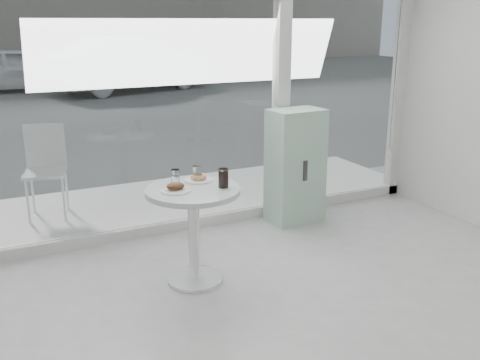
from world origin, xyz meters
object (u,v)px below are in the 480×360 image
patio_chair (46,165)px  water_tumbler_b (197,174)px  main_table (193,216)px  cola_glass (223,178)px  car_silver (130,64)px  plate_fritter (176,188)px  water_tumbler_a (175,177)px  mint_cabinet (295,166)px  plate_donut (198,178)px  car_white (20,69)px

patio_chair → water_tumbler_b: size_ratio=7.77×
main_table → cola_glass: bearing=-20.1°
car_silver → plate_fritter: (-2.86, -12.02, 0.01)m
water_tumbler_a → car_silver: bearing=76.7°
main_table → car_silver: car_silver is taller
main_table → car_silver: 12.32m
patio_chair → water_tumbler_a: bearing=-53.4°
main_table → water_tumbler_a: bearing=110.0°
patio_chair → car_silver: car_silver is taller
mint_cabinet → water_tumbler_a: size_ratio=10.64×
main_table → cola_glass: size_ratio=5.27×
main_table → plate_fritter: (-0.14, -0.01, 0.25)m
main_table → plate_donut: bearing=55.6°
cola_glass → car_white: bearing=91.7°
plate_fritter → car_white: bearing=90.2°
mint_cabinet → water_tumbler_b: mint_cabinet is taller
plate_fritter → water_tumbler_a: size_ratio=2.09×
mint_cabinet → cola_glass: 1.52m
water_tumbler_a → main_table: bearing=-70.0°
water_tumbler_a → cola_glass: bearing=-43.1°
car_white → water_tumbler_a: (0.11, -13.25, 0.18)m
main_table → water_tumbler_a: (-0.07, 0.19, 0.27)m
main_table → water_tumbler_b: 0.34m
main_table → water_tumbler_b: size_ratio=6.44×
water_tumbler_a → cola_glass: 0.39m
car_silver → cola_glass: car_silver is taller
mint_cabinet → patio_chair: size_ratio=1.24×
patio_chair → cola_glass: 2.33m
mint_cabinet → water_tumbler_b: bearing=-157.1°
car_white → water_tumbler_b: car_white is taller
main_table → plate_donut: 0.31m
car_white → plate_fritter: car_white is taller
mint_cabinet → water_tumbler_a: (-1.49, -0.63, 0.24)m
water_tumbler_a → cola_glass: cola_glass is taller
mint_cabinet → car_white: size_ratio=0.31×
plate_fritter → water_tumbler_a: bearing=71.5°
mint_cabinet → patio_chair: (-2.26, 1.17, 0.00)m
car_white → car_silver: (2.91, -1.42, 0.14)m
car_white → car_silver: 3.24m
cola_glass → plate_fritter: bearing=168.8°
car_silver → cola_glass: size_ratio=32.52×
plate_donut → main_table: bearing=-124.4°
plate_fritter → plate_donut: 0.30m
plate_fritter → patio_chair: bearing=109.4°
plate_donut → water_tumbler_a: size_ratio=2.05×
main_table → car_silver: (2.72, 12.01, 0.23)m
patio_chair → water_tumbler_b: patio_chair is taller
mint_cabinet → cola_glass: size_ratio=7.88×
plate_fritter → water_tumbler_b: size_ratio=1.89×
mint_cabinet → plate_donut: mint_cabinet is taller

